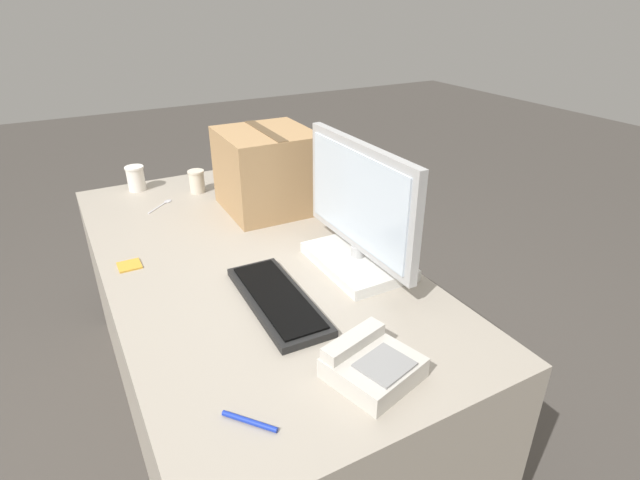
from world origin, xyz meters
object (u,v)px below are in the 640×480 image
keyboard (277,299)px  paper_cup_left (136,178)px  sticky_note_pad (129,265)px  cardboard_box (267,170)px  spoon (164,204)px  desk_phone (371,365)px  pen_marker (250,421)px  monitor (359,219)px  paper_cup_right (197,181)px

keyboard → paper_cup_left: paper_cup_left is taller
sticky_note_pad → keyboard: bearing=38.1°
keyboard → cardboard_box: cardboard_box is taller
sticky_note_pad → paper_cup_left: bearing=167.3°
spoon → paper_cup_left: bearing=62.8°
desk_phone → keyboard: bearing=174.7°
keyboard → pen_marker: (0.38, -0.24, -0.01)m
sticky_note_pad → spoon: bearing=155.0°
desk_phone → monitor: bearing=135.6°
cardboard_box → sticky_note_pad: 0.66m
monitor → paper_cup_left: (-1.06, -0.50, -0.11)m
monitor → sticky_note_pad: (-0.36, -0.66, -0.16)m
paper_cup_left → sticky_note_pad: size_ratio=1.53×
cardboard_box → keyboard: bearing=-21.5°
paper_cup_right → pen_marker: size_ratio=0.93×
desk_phone → sticky_note_pad: 0.91m
keyboard → cardboard_box: size_ratio=1.21×
paper_cup_left → cardboard_box: 0.65m
paper_cup_right → sticky_note_pad: bearing=-35.5°
paper_cup_left → pen_marker: 1.51m
keyboard → paper_cup_left: (-1.13, -0.18, 0.04)m
cardboard_box → spoon: bearing=-122.7°
keyboard → spoon: 0.91m
cardboard_box → pen_marker: 1.17m
spoon → pen_marker: bearing=-138.4°
monitor → sticky_note_pad: bearing=-118.5°
paper_cup_right → pen_marker: bearing=-12.0°
paper_cup_left → cardboard_box: bearing=43.3°
keyboard → pen_marker: 0.45m
desk_phone → sticky_note_pad: size_ratio=3.20×
paper_cup_left → spoon: (0.23, 0.06, -0.05)m
paper_cup_left → spoon: 0.24m
paper_cup_right → spoon: 0.19m
monitor → spoon: monitor is taller
keyboard → cardboard_box: bearing=160.1°
monitor → keyboard: monitor is taller
monitor → pen_marker: (0.45, -0.56, -0.16)m
monitor → cardboard_box: monitor is taller
monitor → sticky_note_pad: 0.76m
cardboard_box → paper_cup_right: bearing=-146.1°
monitor → spoon: 0.95m
monitor → paper_cup_left: bearing=-154.8°
paper_cup_left → paper_cup_right: paper_cup_left is taller
keyboard → desk_phone: size_ratio=1.92×
paper_cup_right → cardboard_box: cardboard_box is taller
monitor → cardboard_box: (-0.59, -0.06, -0.01)m
paper_cup_left → sticky_note_pad: paper_cup_left is taller
paper_cup_right → pen_marker: 1.39m
spoon → sticky_note_pad: bearing=-158.0°
cardboard_box → pen_marker: (1.04, -0.50, -0.15)m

